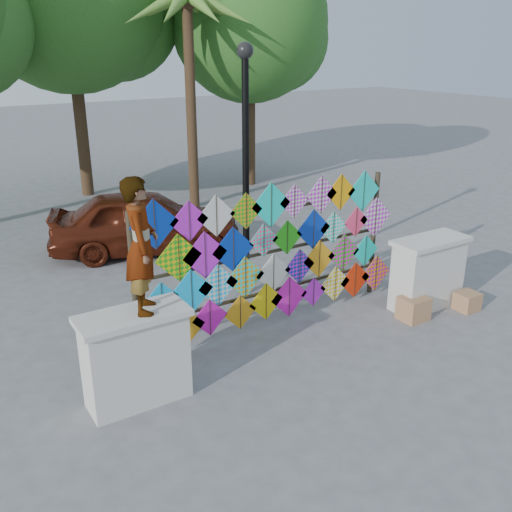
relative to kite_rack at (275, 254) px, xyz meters
name	(u,v)px	position (x,y,z in m)	size (l,w,h in m)	color
ground	(296,341)	(-0.08, -0.72, -1.22)	(80.00, 80.00, 0.00)	gray
parapet_left	(136,357)	(-2.78, -0.92, -0.57)	(1.40, 0.65, 1.28)	silver
parapet_right	(428,272)	(2.62, -0.92, -0.57)	(1.40, 0.65, 1.28)	silver
kite_rack	(275,254)	(0.00, 0.00, 0.00)	(4.95, 0.24, 2.44)	#2F271A
tree_east	(251,23)	(5.01, 8.81, 3.76)	(5.40, 4.80, 7.42)	#4D3921
palm_tree	(188,21)	(2.12, 7.28, 3.73)	(3.62, 3.62, 5.83)	#4D3921
vendor_woman	(141,246)	(-2.60, -0.92, 0.92)	(0.63, 0.41, 1.72)	#99999E
sedan	(146,221)	(-0.49, 4.43, -0.52)	(1.67, 4.15, 1.41)	#4F1A0D
lamppost	(246,151)	(0.22, 1.28, 1.47)	(0.28, 0.28, 4.46)	black
cardboard_box_near	(413,308)	(2.05, -1.18, -1.02)	(0.46, 0.41, 0.41)	#AE7754
cardboard_box_far	(467,301)	(3.14, -1.42, -1.06)	(0.38, 0.35, 0.32)	#AE7754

